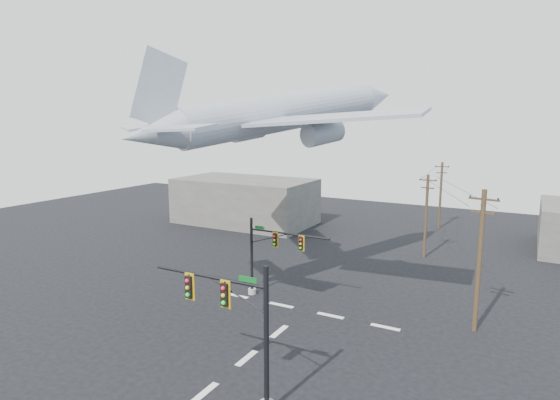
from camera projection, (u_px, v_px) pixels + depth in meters
The scene contains 10 objects.
ground at pixel (205, 393), 24.00m from camera, with size 120.00×120.00×0.00m, color black.
lane_markings at pixel (258, 348), 28.61m from camera, with size 14.00×21.20×0.01m.
signal_mast_near at pixel (240, 330), 22.37m from camera, with size 6.88×0.80×7.29m.
signal_mast_far at pixel (268, 256), 36.31m from camera, with size 6.96×0.69×6.26m.
utility_pole_a at pixel (479, 259), 30.21m from camera, with size 1.89×0.52×9.50m.
utility_pole_b at pixel (426, 215), 46.85m from camera, with size 1.72×0.29×8.49m.
utility_pole_c at pixel (441, 194), 59.64m from camera, with size 1.70×0.67×8.56m.
power_lines at pixel (442, 180), 44.66m from camera, with size 9.20×29.80×0.47m.
airliner at pixel (284, 113), 35.23m from camera, with size 22.89×24.92×6.79m.
building_left at pixel (245, 201), 63.21m from camera, with size 18.00×10.00×6.00m, color #645F58.
Camera 1 is at (13.90, -17.45, 13.83)m, focal length 30.00 mm.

